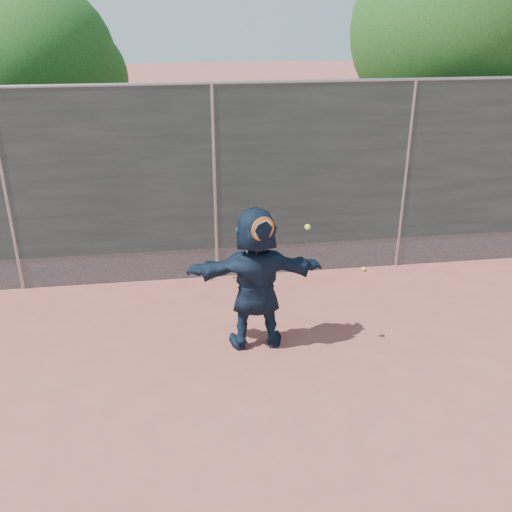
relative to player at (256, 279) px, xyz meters
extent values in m
plane|color=#9E4C42|center=(-0.33, -1.46, -0.92)|extent=(80.00, 80.00, 0.00)
imported|color=#122034|center=(0.00, 0.00, 0.00)|extent=(1.73, 0.61, 1.84)
sphere|color=#E6F336|center=(2.06, 1.89, -0.89)|extent=(0.07, 0.07, 0.07)
cube|color=#38423D|center=(-0.33, 2.04, 0.83)|extent=(20.00, 0.04, 2.50)
cube|color=slate|center=(-0.33, 2.04, -0.67)|extent=(20.00, 0.03, 0.50)
cylinder|color=gray|center=(-0.33, 2.04, 2.08)|extent=(20.00, 0.05, 0.05)
cylinder|color=gray|center=(-3.33, 2.04, 0.58)|extent=(0.06, 0.06, 3.00)
cylinder|color=gray|center=(-0.33, 2.04, 0.58)|extent=(0.06, 0.06, 3.00)
cylinder|color=gray|center=(2.67, 2.04, 0.58)|extent=(0.06, 0.06, 3.00)
torus|color=orange|center=(0.05, -0.20, 0.73)|extent=(0.28, 0.12, 0.29)
cylinder|color=beige|center=(0.05, -0.20, 0.73)|extent=(0.24, 0.09, 0.25)
cylinder|color=black|center=(0.00, -0.18, 0.53)|extent=(0.07, 0.13, 0.33)
sphere|color=#E6F336|center=(0.58, -0.19, 0.72)|extent=(0.07, 0.07, 0.07)
cylinder|color=#382314|center=(4.17, 4.24, 0.38)|extent=(0.28, 0.28, 2.60)
sphere|color=#23561C|center=(4.17, 4.24, 2.67)|extent=(3.60, 3.60, 3.60)
sphere|color=#23561C|center=(4.89, 4.44, 2.31)|extent=(2.52, 2.52, 2.52)
cylinder|color=#382314|center=(-3.33, 5.04, 0.18)|extent=(0.28, 0.28, 2.20)
sphere|color=#23561C|center=(-3.33, 5.04, 2.10)|extent=(3.00, 3.00, 3.00)
sphere|color=#23561C|center=(-2.73, 5.24, 1.80)|extent=(2.10, 2.10, 2.10)
cone|color=#387226|center=(-0.08, 1.92, -0.79)|extent=(0.03, 0.03, 0.26)
cone|color=#387226|center=(0.22, 1.94, -0.77)|extent=(0.03, 0.03, 0.30)
cone|color=#387226|center=(-0.43, 1.90, -0.81)|extent=(0.03, 0.03, 0.22)
camera|label=1|loc=(-0.90, -6.22, 3.10)|focal=40.00mm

